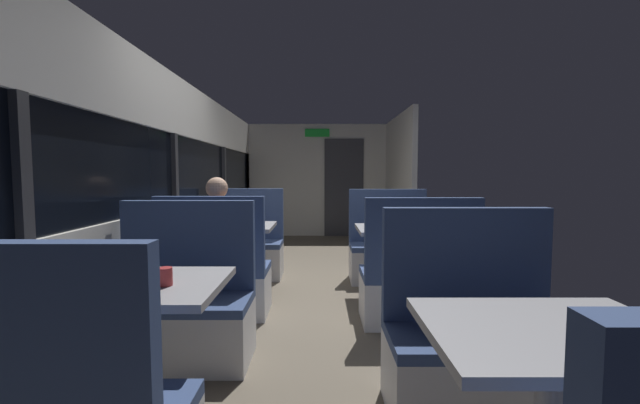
{
  "coord_description": "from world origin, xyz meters",
  "views": [
    {
      "loc": [
        0.06,
        -4.09,
        1.29
      ],
      "look_at": [
        0.03,
        3.24,
        0.77
      ],
      "focal_mm": 22.49,
      "sensor_mm": 36.0,
      "label": 1
    }
  ],
  "objects_px": {
    "bench_near_window_facing_entry": "(184,313)",
    "bench_front_aisle_facing_entry": "(476,352)",
    "bench_rear_aisle_facing_entry": "(391,254)",
    "bench_rear_aisle_facing_end": "(419,286)",
    "coffee_cup_primary": "(167,276)",
    "bench_mid_window_facing_end": "(217,280)",
    "dining_table_rear_aisle": "(403,237)",
    "seated_passenger": "(219,255)",
    "dining_table_mid_window": "(233,234)",
    "dining_table_near_window": "(136,302)",
    "dining_table_front_aisle": "(553,355)",
    "bench_mid_window_facing_entry": "(246,250)"
  },
  "relations": [
    {
      "from": "bench_near_window_facing_entry",
      "to": "bench_front_aisle_facing_entry",
      "type": "distance_m",
      "value": 1.89
    },
    {
      "from": "bench_front_aisle_facing_entry",
      "to": "bench_rear_aisle_facing_entry",
      "type": "height_order",
      "value": "same"
    },
    {
      "from": "bench_rear_aisle_facing_end",
      "to": "coffee_cup_primary",
      "type": "height_order",
      "value": "bench_rear_aisle_facing_end"
    },
    {
      "from": "bench_mid_window_facing_end",
      "to": "bench_rear_aisle_facing_end",
      "type": "bearing_deg",
      "value": -6.38
    },
    {
      "from": "dining_table_rear_aisle",
      "to": "seated_passenger",
      "type": "bearing_deg",
      "value": -166.58
    },
    {
      "from": "dining_table_mid_window",
      "to": "dining_table_rear_aisle",
      "type": "distance_m",
      "value": 1.8
    },
    {
      "from": "bench_front_aisle_facing_entry",
      "to": "bench_rear_aisle_facing_end",
      "type": "xyz_separation_m",
      "value": [
        0.0,
        1.28,
        0.0
      ]
    },
    {
      "from": "dining_table_near_window",
      "to": "bench_front_aisle_facing_entry",
      "type": "height_order",
      "value": "bench_front_aisle_facing_entry"
    },
    {
      "from": "bench_rear_aisle_facing_entry",
      "to": "bench_front_aisle_facing_entry",
      "type": "bearing_deg",
      "value": -90.0
    },
    {
      "from": "bench_near_window_facing_entry",
      "to": "dining_table_front_aisle",
      "type": "xyz_separation_m",
      "value": [
        1.79,
        -1.3,
        0.31
      ]
    },
    {
      "from": "dining_table_mid_window",
      "to": "dining_table_rear_aisle",
      "type": "relative_size",
      "value": 1.0
    },
    {
      "from": "seated_passenger",
      "to": "coffee_cup_primary",
      "type": "height_order",
      "value": "seated_passenger"
    },
    {
      "from": "bench_rear_aisle_facing_end",
      "to": "coffee_cup_primary",
      "type": "relative_size",
      "value": 12.22
    },
    {
      "from": "bench_mid_window_facing_end",
      "to": "bench_mid_window_facing_entry",
      "type": "distance_m",
      "value": 1.4
    },
    {
      "from": "dining_table_front_aisle",
      "to": "seated_passenger",
      "type": "distance_m",
      "value": 2.88
    },
    {
      "from": "dining_table_near_window",
      "to": "dining_table_front_aisle",
      "type": "xyz_separation_m",
      "value": [
        1.79,
        -0.6,
        0.0
      ]
    },
    {
      "from": "dining_table_near_window",
      "to": "bench_rear_aisle_facing_end",
      "type": "distance_m",
      "value": 2.28
    },
    {
      "from": "bench_mid_window_facing_end",
      "to": "bench_rear_aisle_facing_entry",
      "type": "relative_size",
      "value": 1.0
    },
    {
      "from": "bench_mid_window_facing_end",
      "to": "bench_front_aisle_facing_entry",
      "type": "height_order",
      "value": "same"
    },
    {
      "from": "dining_table_rear_aisle",
      "to": "bench_near_window_facing_entry",
      "type": "bearing_deg",
      "value": -142.41
    },
    {
      "from": "bench_near_window_facing_entry",
      "to": "seated_passenger",
      "type": "relative_size",
      "value": 0.87
    },
    {
      "from": "bench_mid_window_facing_end",
      "to": "dining_table_rear_aisle",
      "type": "xyz_separation_m",
      "value": [
        1.79,
        0.5,
        0.31
      ]
    },
    {
      "from": "bench_mid_window_facing_end",
      "to": "dining_table_near_window",
      "type": "bearing_deg",
      "value": -90.0
    },
    {
      "from": "bench_mid_window_facing_end",
      "to": "bench_rear_aisle_facing_end",
      "type": "relative_size",
      "value": 1.0
    },
    {
      "from": "bench_near_window_facing_entry",
      "to": "bench_mid_window_facing_entry",
      "type": "height_order",
      "value": "same"
    },
    {
      "from": "dining_table_near_window",
      "to": "dining_table_rear_aisle",
      "type": "height_order",
      "value": "same"
    },
    {
      "from": "bench_mid_window_facing_entry",
      "to": "bench_mid_window_facing_end",
      "type": "bearing_deg",
      "value": -90.0
    },
    {
      "from": "bench_mid_window_facing_entry",
      "to": "bench_front_aisle_facing_entry",
      "type": "distance_m",
      "value": 3.39
    },
    {
      "from": "dining_table_near_window",
      "to": "bench_mid_window_facing_entry",
      "type": "bearing_deg",
      "value": 90.0
    },
    {
      "from": "dining_table_front_aisle",
      "to": "bench_rear_aisle_facing_entry",
      "type": "distance_m",
      "value": 3.39
    },
    {
      "from": "seated_passenger",
      "to": "bench_mid_window_facing_entry",
      "type": "bearing_deg",
      "value": 90.0
    },
    {
      "from": "dining_table_mid_window",
      "to": "bench_rear_aisle_facing_end",
      "type": "relative_size",
      "value": 0.82
    },
    {
      "from": "dining_table_mid_window",
      "to": "dining_table_front_aisle",
      "type": "distance_m",
      "value": 3.39
    },
    {
      "from": "dining_table_mid_window",
      "to": "dining_table_rear_aisle",
      "type": "xyz_separation_m",
      "value": [
        1.79,
        -0.2,
        0.0
      ]
    },
    {
      "from": "dining_table_front_aisle",
      "to": "bench_near_window_facing_entry",
      "type": "bearing_deg",
      "value": 144.02
    },
    {
      "from": "bench_front_aisle_facing_entry",
      "to": "seated_passenger",
      "type": "xyz_separation_m",
      "value": [
        -1.79,
        1.55,
        0.21
      ]
    },
    {
      "from": "dining_table_near_window",
      "to": "bench_near_window_facing_entry",
      "type": "distance_m",
      "value": 0.77
    },
    {
      "from": "seated_passenger",
      "to": "dining_table_front_aisle",
      "type": "bearing_deg",
      "value": -51.5
    },
    {
      "from": "dining_table_near_window",
      "to": "seated_passenger",
      "type": "relative_size",
      "value": 0.71
    },
    {
      "from": "dining_table_front_aisle",
      "to": "bench_rear_aisle_facing_end",
      "type": "distance_m",
      "value": 2.0
    },
    {
      "from": "bench_rear_aisle_facing_end",
      "to": "seated_passenger",
      "type": "relative_size",
      "value": 0.87
    },
    {
      "from": "dining_table_mid_window",
      "to": "bench_mid_window_facing_entry",
      "type": "height_order",
      "value": "bench_mid_window_facing_entry"
    },
    {
      "from": "bench_mid_window_facing_entry",
      "to": "bench_rear_aisle_facing_end",
      "type": "height_order",
      "value": "same"
    },
    {
      "from": "dining_table_front_aisle",
      "to": "seated_passenger",
      "type": "xyz_separation_m",
      "value": [
        -1.79,
        2.25,
        -0.1
      ]
    },
    {
      "from": "dining_table_rear_aisle",
      "to": "seated_passenger",
      "type": "relative_size",
      "value": 0.71
    },
    {
      "from": "dining_table_mid_window",
      "to": "dining_table_front_aisle",
      "type": "height_order",
      "value": "same"
    },
    {
      "from": "dining_table_front_aisle",
      "to": "dining_table_mid_window",
      "type": "bearing_deg",
      "value": 121.89
    },
    {
      "from": "bench_mid_window_facing_entry",
      "to": "dining_table_front_aisle",
      "type": "xyz_separation_m",
      "value": [
        1.79,
        -3.58,
        0.31
      ]
    },
    {
      "from": "bench_front_aisle_facing_entry",
      "to": "bench_rear_aisle_facing_entry",
      "type": "distance_m",
      "value": 2.68
    },
    {
      "from": "dining_table_near_window",
      "to": "bench_mid_window_facing_end",
      "type": "bearing_deg",
      "value": 90.0
    }
  ]
}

